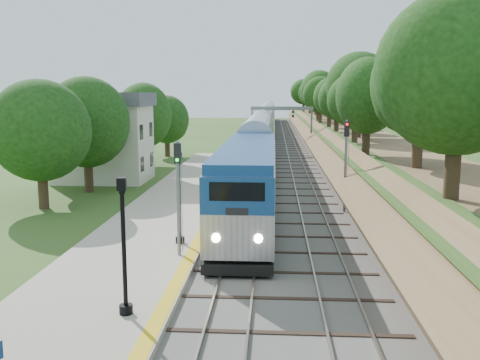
# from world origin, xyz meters

# --- Properties ---
(ground) EXTENTS (320.00, 320.00, 0.00)m
(ground) POSITION_xyz_m (0.00, 0.00, 0.00)
(ground) COLOR #2D4C19
(ground) RESTS_ON ground
(trackbed) EXTENTS (9.50, 170.00, 0.28)m
(trackbed) POSITION_xyz_m (2.00, 60.00, 0.07)
(trackbed) COLOR #4C4944
(trackbed) RESTS_ON ground
(platform) EXTENTS (6.40, 68.00, 0.38)m
(platform) POSITION_xyz_m (-5.20, 16.00, 0.19)
(platform) COLOR #A59E85
(platform) RESTS_ON ground
(yellow_stripe) EXTENTS (0.55, 68.00, 0.01)m
(yellow_stripe) POSITION_xyz_m (-2.35, 16.00, 0.39)
(yellow_stripe) COLOR gold
(yellow_stripe) RESTS_ON platform
(embankment) EXTENTS (10.64, 170.00, 11.70)m
(embankment) POSITION_xyz_m (10.35, 60.00, 1.95)
(embankment) COLOR brown
(embankment) RESTS_ON ground
(station_building) EXTENTS (8.60, 6.60, 8.00)m
(station_building) POSITION_xyz_m (-14.00, 30.00, 4.09)
(station_building) COLOR beige
(station_building) RESTS_ON ground
(signal_gantry) EXTENTS (8.40, 0.38, 6.20)m
(signal_gantry) POSITION_xyz_m (2.47, 54.99, 4.82)
(signal_gantry) COLOR slate
(signal_gantry) RESTS_ON ground
(trees_behind_platform) EXTENTS (7.82, 53.32, 7.21)m
(trees_behind_platform) POSITION_xyz_m (-11.17, 20.67, 4.53)
(trees_behind_platform) COLOR #332316
(trees_behind_platform) RESTS_ON ground
(train) EXTENTS (3.16, 148.21, 4.65)m
(train) POSITION_xyz_m (0.00, 77.03, 2.36)
(train) COLOR black
(train) RESTS_ON trackbed
(lamppost_mid) EXTENTS (0.47, 0.47, 4.75)m
(lamppost_mid) POSITION_xyz_m (-3.53, -0.35, 2.50)
(lamppost_mid) COLOR black
(lamppost_mid) RESTS_ON platform
(lamppost_far) EXTENTS (0.46, 0.46, 4.62)m
(lamppost_far) POSITION_xyz_m (-3.21, 8.53, 2.45)
(lamppost_far) COLOR black
(lamppost_far) RESTS_ON platform
(signal_platform) EXTENTS (0.31, 0.25, 5.36)m
(signal_platform) POSITION_xyz_m (-2.90, 6.54, 3.68)
(signal_platform) COLOR slate
(signal_platform) RESTS_ON platform
(signal_farside) EXTENTS (0.33, 0.26, 6.08)m
(signal_farside) POSITION_xyz_m (6.20, 17.59, 3.84)
(signal_farside) COLOR slate
(signal_farside) RESTS_ON ground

